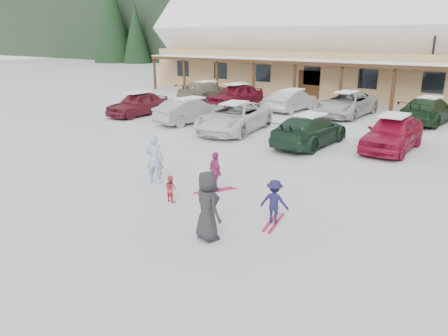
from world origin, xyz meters
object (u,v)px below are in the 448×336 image
Objects in this scene: parked_car_1 at (190,111)px; parked_car_4 at (393,133)px; bystander_dark at (207,206)px; parked_car_11 at (429,110)px; parked_car_7 at (206,91)px; parked_car_10 at (346,104)px; toddler_red at (171,189)px; parked_car_9 at (292,100)px; parked_car_8 at (236,95)px; child_navy at (274,202)px; parked_car_3 at (309,130)px; child_magenta at (215,172)px; parked_car_2 at (234,117)px; adult_skier at (154,159)px; parked_car_0 at (138,104)px; day_lodge at (314,46)px; lamp_post at (432,59)px.

parked_car_4 is at bearing -169.52° from parked_car_1.
parked_car_11 is at bearing -71.37° from bystander_dark.
parked_car_7 is 0.94× the size of parked_car_10.
parked_car_9 is at bearing -69.06° from toddler_red.
child_navy is at bearing -45.59° from parked_car_8.
parked_car_8 is (-8.77, 16.68, 0.38)m from toddler_red.
parked_car_8 is at bearing -66.01° from child_navy.
parked_car_9 is at bearing -174.21° from parked_car_10.
parked_car_3 is 0.96× the size of parked_car_7.
parked_car_11 is (8.30, 0.65, 0.04)m from parked_car_9.
child_magenta is 0.24× the size of parked_car_10.
parked_car_7 is at bearing 126.41° from parked_car_2.
parked_car_3 is (2.06, 7.96, -0.14)m from adult_skier.
parked_car_0 is at bearing -34.31° from toddler_red.
parked_car_4 is (0.44, 9.84, 0.17)m from child_navy.
parked_car_1 is 0.80× the size of parked_car_10.
toddler_red is at bearing -39.38° from parked_car_0.
day_lodge is 31.46m from bystander_dark.
adult_skier reaches higher than parked_car_0.
child_navy is 2.99m from child_magenta.
parked_car_4 reaches higher than child_magenta.
bystander_dark is at bearing -89.96° from lamp_post.
child_magenta is 9.19m from parked_car_2.
parked_car_10 is at bearing -122.52° from parked_car_1.
parked_car_7 is (-12.07, 17.49, 0.33)m from toddler_red.
parked_car_8 is 4.28m from parked_car_9.
parked_car_8 is (3.30, -0.81, 0.05)m from parked_car_7.
parked_car_0 is at bearing -101.08° from day_lodge.
parked_car_7 reaches higher than parked_car_3.
toddler_red is (1.62, -1.01, -0.43)m from adult_skier.
parked_car_3 is at bearing -56.35° from bystander_dark.
day_lodge is at bearing 124.47° from parked_car_4.
parked_car_0 is 0.94× the size of parked_car_8.
child_navy is 23.00m from parked_car_7.
bystander_dark is at bearing 156.69° from toddler_red.
parked_car_2 reaches higher than parked_car_10.
parked_car_2 is 1.06× the size of parked_car_11.
adult_skier is 1.28× the size of child_magenta.
parked_car_10 reaches higher than parked_car_3.
parked_car_1 is 9.84m from parked_car_10.
child_magenta is at bearing -34.35° from bystander_dark.
parked_car_0 is 13.02m from parked_car_10.
child_magenta reaches higher than toddler_red.
lamp_post reaches higher than parked_car_9.
lamp_post reaches higher than parked_car_1.
parked_car_9 reaches higher than child_navy.
parked_car_10 is at bearing 59.69° from parked_car_2.
parked_car_1 is at bearing 71.08° from parked_car_9.
parked_car_10 is at bearing 12.41° from parked_car_8.
parked_car_0 is (-14.99, 9.53, 0.12)m from child_navy.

